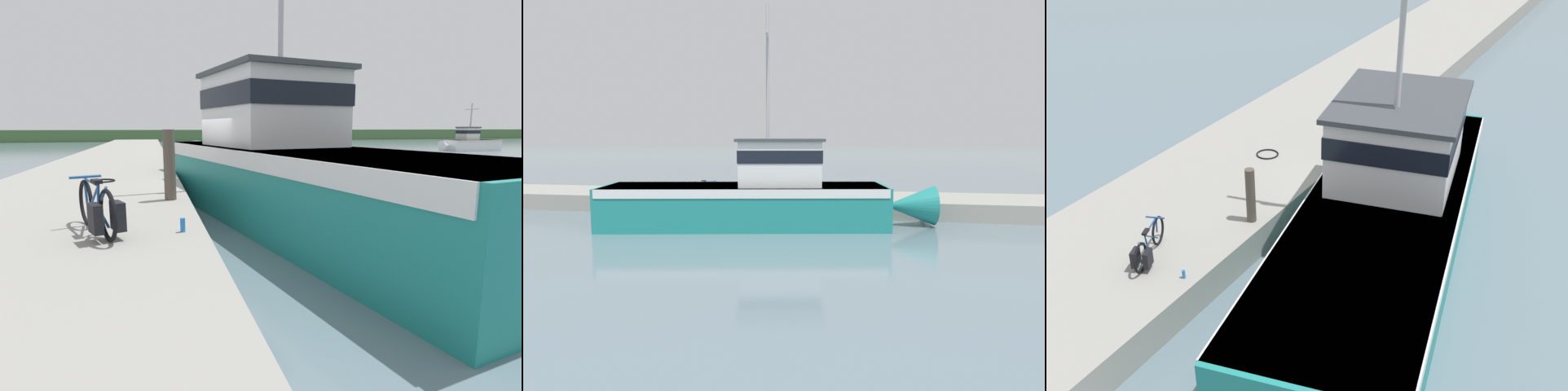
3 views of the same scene
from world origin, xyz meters
The scene contains 7 objects.
ground_plane centered at (0.00, 0.00, 0.00)m, with size 320.00×320.00×0.00m, color slate.
dock_pier centered at (-3.77, 0.00, 0.42)m, with size 4.84×80.00×0.83m, color gray.
fishing_boat_main centered at (1.21, -1.20, 1.38)m, with size 5.74×14.37×9.26m.
bicycle_touring centered at (-2.77, -5.23, 1.18)m, with size 0.82×1.69×0.76m.
mooring_post centered at (-1.73, -2.67, 1.54)m, with size 0.23×0.23×1.41m, color #51473D.
hose_coil centered at (-3.39, 0.65, 0.86)m, with size 0.66×0.66×0.04m, color black.
water_bottle_on_curb centered at (-1.68, -5.34, 0.93)m, with size 0.07×0.07×0.20m, color blue.
Camera 3 is at (6.19, -13.89, 9.22)m, focal length 45.00 mm.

